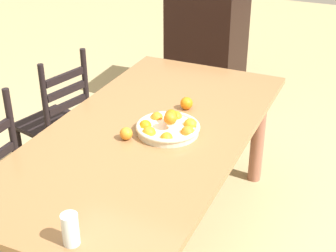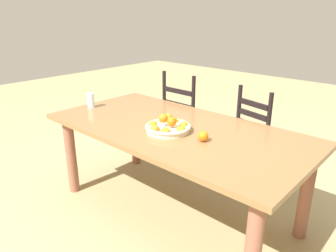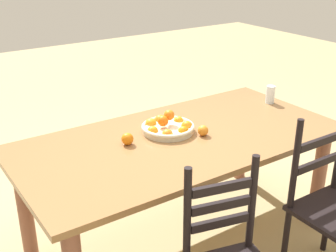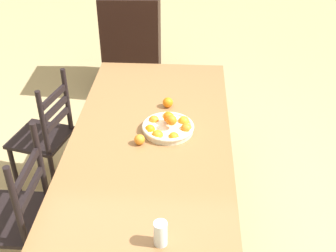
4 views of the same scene
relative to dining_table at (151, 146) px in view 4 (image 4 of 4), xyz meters
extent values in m
plane|color=tan|center=(0.00, 0.00, -0.63)|extent=(12.00, 12.00, 0.00)
cube|color=olive|center=(0.00, 0.00, 0.09)|extent=(2.01, 1.00, 0.04)
cylinder|color=#965C47|center=(0.89, -0.38, -0.28)|extent=(0.09, 0.09, 0.70)
cylinder|color=#965C47|center=(0.89, 0.38, -0.28)|extent=(0.09, 0.09, 0.70)
cube|color=black|center=(0.31, 0.86, -0.19)|extent=(0.47, 0.47, 0.03)
cylinder|color=black|center=(0.51, 0.98, -0.42)|extent=(0.04, 0.04, 0.43)
cylinder|color=black|center=(0.19, 1.06, -0.42)|extent=(0.04, 0.04, 0.43)
cylinder|color=black|center=(0.44, 0.66, -0.42)|extent=(0.04, 0.04, 0.43)
cylinder|color=black|center=(0.11, 0.73, -0.42)|extent=(0.04, 0.04, 0.43)
cylinder|color=black|center=(0.44, 0.66, 0.07)|extent=(0.04, 0.04, 0.49)
cylinder|color=black|center=(0.11, 0.73, 0.07)|extent=(0.04, 0.04, 0.49)
cube|color=black|center=(0.27, 0.69, 0.00)|extent=(0.29, 0.09, 0.04)
cube|color=black|center=(0.27, 0.69, 0.09)|extent=(0.29, 0.09, 0.04)
cube|color=black|center=(0.27, 0.69, 0.19)|extent=(0.29, 0.09, 0.04)
cube|color=black|center=(-0.50, 0.81, -0.18)|extent=(0.44, 0.44, 0.03)
cylinder|color=black|center=(-0.31, 0.62, -0.41)|extent=(0.04, 0.04, 0.44)
cylinder|color=black|center=(-0.31, 0.62, 0.09)|extent=(0.04, 0.04, 0.53)
cylinder|color=black|center=(-0.69, 0.62, 0.09)|extent=(0.04, 0.04, 0.53)
cube|color=black|center=(-0.50, 0.62, 0.05)|extent=(0.34, 0.03, 0.04)
cube|color=black|center=(-0.50, 0.62, 0.18)|extent=(0.34, 0.03, 0.04)
cube|color=black|center=(1.98, 0.38, -0.10)|extent=(0.73, 0.59, 1.06)
cylinder|color=beige|center=(0.02, -0.11, 0.12)|extent=(0.32, 0.32, 0.04)
torus|color=beige|center=(0.02, -0.11, 0.14)|extent=(0.33, 0.33, 0.02)
sphere|color=orange|center=(0.14, -0.10, 0.14)|extent=(0.07, 0.07, 0.07)
sphere|color=orange|center=(0.09, -0.01, 0.14)|extent=(0.07, 0.07, 0.07)
sphere|color=orange|center=(-0.01, 0.01, 0.14)|extent=(0.07, 0.07, 0.07)
sphere|color=orange|center=(-0.08, -0.05, 0.14)|extent=(0.07, 0.07, 0.07)
sphere|color=orange|center=(-0.09, -0.15, 0.14)|extent=(0.06, 0.06, 0.06)
sphere|color=orange|center=(0.01, -0.22, 0.14)|extent=(0.07, 0.07, 0.07)
sphere|color=orange|center=(0.09, -0.20, 0.14)|extent=(0.07, 0.07, 0.07)
sphere|color=orange|center=(0.00, -0.13, 0.21)|extent=(0.07, 0.07, 0.07)
sphere|color=orange|center=(0.06, -0.11, 0.19)|extent=(0.07, 0.07, 0.07)
sphere|color=orange|center=(0.32, -0.09, 0.14)|extent=(0.07, 0.07, 0.07)
sphere|color=orange|center=(-0.12, 0.06, 0.14)|extent=(0.07, 0.07, 0.07)
cylinder|color=silver|center=(-0.89, -0.13, 0.17)|extent=(0.06, 0.06, 0.13)
camera|label=1|loc=(-2.06, -1.04, 1.36)|focal=53.94mm
camera|label=2|loc=(1.46, -1.68, 0.92)|focal=33.79mm
camera|label=3|loc=(1.43, 1.97, 1.21)|focal=46.99mm
camera|label=4|loc=(-2.25, -0.24, 1.67)|focal=46.43mm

